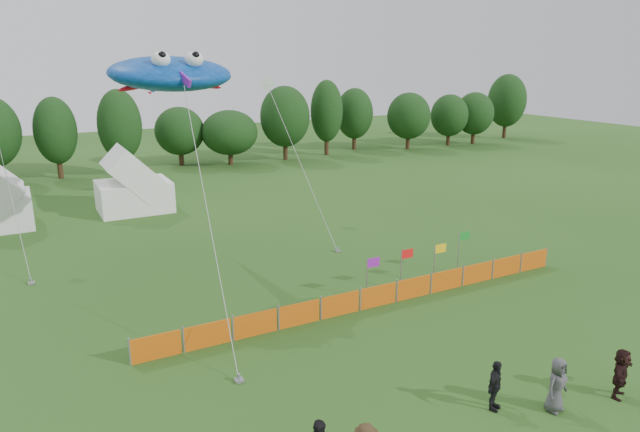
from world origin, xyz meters
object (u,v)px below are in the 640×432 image
spectator_e (557,385)px  spectator_f (621,373)px  barrier_fence (378,296)px  tent_right (133,187)px  stingray_kite (170,74)px  spectator_d (495,386)px

spectator_e → spectator_f: bearing=-21.3°
barrier_fence → spectator_f: bearing=-72.5°
tent_right → spectator_e: tent_right is taller
spectator_e → barrier_fence: bearing=83.0°
spectator_e → stingray_kite: size_ratio=0.09×
spectator_f → spectator_d: bearing=134.0°
barrier_fence → spectator_d: (-1.12, -8.36, 0.36)m
spectator_d → spectator_f: (4.22, -1.45, 0.01)m
tent_right → spectator_f: size_ratio=2.95×
barrier_fence → spectator_d: bearing=-97.6°
spectator_d → spectator_e: size_ratio=0.93×
barrier_fence → spectator_e: 9.36m
tent_right → spectator_d: 31.27m
tent_right → barrier_fence: (6.47, -22.43, -1.33)m
spectator_e → stingray_kite: (-7.17, 18.10, 9.28)m
tent_right → spectator_d: tent_right is taller
spectator_d → stingray_kite: size_ratio=0.09×
spectator_e → spectator_d: bearing=139.8°
tent_right → spectator_e: 32.54m
spectator_d → spectator_f: 4.46m
tent_right → spectator_d: size_ratio=2.99×
spectator_e → stingray_kite: bearing=101.1°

